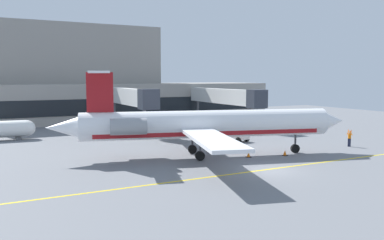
{
  "coord_description": "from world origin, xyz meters",
  "views": [
    {
      "loc": [
        -20.85,
        -25.93,
        7.75
      ],
      "look_at": [
        -0.55,
        13.73,
        3.0
      ],
      "focal_mm": 37.1,
      "sensor_mm": 36.0,
      "label": 1
    }
  ],
  "objects_px": {
    "pushback_tractor": "(241,122)",
    "marshaller": "(349,138)",
    "baggage_tug": "(166,129)",
    "belt_loader": "(233,134)",
    "regional_jet": "(203,125)",
    "fuel_tank": "(4,129)"
  },
  "relations": [
    {
      "from": "pushback_tractor",
      "to": "marshaller",
      "type": "bearing_deg",
      "value": -85.43
    },
    {
      "from": "baggage_tug",
      "to": "belt_loader",
      "type": "relative_size",
      "value": 1.07
    },
    {
      "from": "marshaller",
      "to": "regional_jet",
      "type": "bearing_deg",
      "value": 171.9
    },
    {
      "from": "baggage_tug",
      "to": "pushback_tractor",
      "type": "distance_m",
      "value": 13.74
    },
    {
      "from": "regional_jet",
      "to": "belt_loader",
      "type": "xyz_separation_m",
      "value": [
        8.02,
        6.98,
        -2.37
      ]
    },
    {
      "from": "fuel_tank",
      "to": "baggage_tug",
      "type": "bearing_deg",
      "value": -16.12
    },
    {
      "from": "regional_jet",
      "to": "pushback_tractor",
      "type": "height_order",
      "value": "regional_jet"
    },
    {
      "from": "baggage_tug",
      "to": "marshaller",
      "type": "height_order",
      "value": "baggage_tug"
    },
    {
      "from": "regional_jet",
      "to": "fuel_tank",
      "type": "height_order",
      "value": "regional_jet"
    },
    {
      "from": "marshaller",
      "to": "belt_loader",
      "type": "bearing_deg",
      "value": 135.07
    },
    {
      "from": "fuel_tank",
      "to": "marshaller",
      "type": "bearing_deg",
      "value": -33.41
    },
    {
      "from": "pushback_tractor",
      "to": "belt_loader",
      "type": "height_order",
      "value": "pushback_tractor"
    },
    {
      "from": "marshaller",
      "to": "baggage_tug",
      "type": "bearing_deg",
      "value": 131.33
    },
    {
      "from": "belt_loader",
      "to": "marshaller",
      "type": "xyz_separation_m",
      "value": [
        9.5,
        -9.48,
        0.15
      ]
    },
    {
      "from": "regional_jet",
      "to": "marshaller",
      "type": "relative_size",
      "value": 15.28
    },
    {
      "from": "belt_loader",
      "to": "fuel_tank",
      "type": "xyz_separation_m",
      "value": [
        -25.11,
        13.35,
        0.55
      ]
    },
    {
      "from": "regional_jet",
      "to": "pushback_tractor",
      "type": "xyz_separation_m",
      "value": [
        15.97,
        16.8,
        -2.23
      ]
    },
    {
      "from": "fuel_tank",
      "to": "marshaller",
      "type": "height_order",
      "value": "fuel_tank"
    },
    {
      "from": "fuel_tank",
      "to": "marshaller",
      "type": "relative_size",
      "value": 3.81
    },
    {
      "from": "belt_loader",
      "to": "marshaller",
      "type": "bearing_deg",
      "value": -44.93
    },
    {
      "from": "pushback_tractor",
      "to": "fuel_tank",
      "type": "height_order",
      "value": "fuel_tank"
    },
    {
      "from": "belt_loader",
      "to": "pushback_tractor",
      "type": "bearing_deg",
      "value": 50.98
    }
  ]
}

